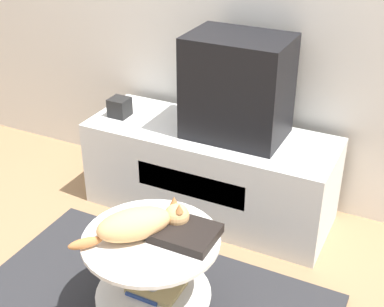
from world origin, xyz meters
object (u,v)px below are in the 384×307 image
(tv, at_px, (237,87))
(cat, at_px, (140,223))
(speaker, at_px, (120,107))
(dvd_box, at_px, (185,233))

(tv, distance_m, cat, 0.96)
(speaker, bearing_deg, dvd_box, -43.42)
(tv, height_order, speaker, tv)
(speaker, xyz_separation_m, cat, (0.65, -0.84, -0.05))
(speaker, bearing_deg, tv, 6.20)
(speaker, distance_m, cat, 1.06)
(tv, relative_size, dvd_box, 2.10)
(dvd_box, xyz_separation_m, cat, (-0.17, -0.07, 0.04))
(dvd_box, bearing_deg, speaker, 136.58)
(dvd_box, bearing_deg, tv, 98.60)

